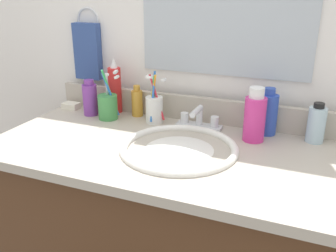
% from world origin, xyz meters
% --- Properties ---
extents(vanity_cabinet, '(1.05, 0.51, 0.72)m').
position_xyz_m(vanity_cabinet, '(0.00, 0.00, 0.36)').
color(vanity_cabinet, '#4C2D19').
rests_on(vanity_cabinet, ground_plane).
extents(countertop, '(1.09, 0.55, 0.03)m').
position_xyz_m(countertop, '(0.00, 0.00, 0.74)').
color(countertop, '#B2A899').
rests_on(countertop, vanity_cabinet).
extents(backsplash, '(1.09, 0.02, 0.09)m').
position_xyz_m(backsplash, '(0.00, 0.26, 0.80)').
color(backsplash, '#B2A899').
rests_on(backsplash, countertop).
extents(back_wall, '(2.19, 0.04, 1.30)m').
position_xyz_m(back_wall, '(0.00, 0.32, 0.65)').
color(back_wall, white).
rests_on(back_wall, ground_plane).
extents(towel_ring, '(0.10, 0.01, 0.10)m').
position_xyz_m(towel_ring, '(-0.45, 0.30, 1.09)').
color(towel_ring, silver).
extents(hand_towel, '(0.11, 0.04, 0.22)m').
position_xyz_m(hand_towel, '(-0.45, 0.28, 0.97)').
color(hand_towel, '#334C8C').
extents(sink_basin, '(0.36, 0.36, 0.11)m').
position_xyz_m(sink_basin, '(0.05, -0.01, 0.72)').
color(sink_basin, white).
rests_on(sink_basin, countertop).
extents(faucet, '(0.16, 0.10, 0.08)m').
position_xyz_m(faucet, '(0.05, 0.19, 0.78)').
color(faucet, silver).
rests_on(faucet, countertop).
extents(bottle_gel_clear, '(0.06, 0.06, 0.13)m').
position_xyz_m(bottle_gel_clear, '(0.43, 0.22, 0.81)').
color(bottle_gel_clear, silver).
rests_on(bottle_gel_clear, countertop).
extents(bottle_soap_pink, '(0.07, 0.07, 0.18)m').
position_xyz_m(bottle_soap_pink, '(0.25, 0.16, 0.83)').
color(bottle_soap_pink, '#D8338C').
rests_on(bottle_soap_pink, countertop).
extents(bottle_cream_purple, '(0.05, 0.05, 0.14)m').
position_xyz_m(bottle_cream_purple, '(-0.37, 0.17, 0.82)').
color(bottle_cream_purple, '#7A3899').
rests_on(bottle_cream_purple, countertop).
extents(bottle_oil_amber, '(0.04, 0.04, 0.12)m').
position_xyz_m(bottle_oil_amber, '(-0.20, 0.23, 0.80)').
color(bottle_oil_amber, gold).
rests_on(bottle_oil_amber, countertop).
extents(bottle_spray_red, '(0.05, 0.05, 0.21)m').
position_xyz_m(bottle_spray_red, '(-0.30, 0.24, 0.85)').
color(bottle_spray_red, red).
rests_on(bottle_spray_red, countertop).
extents(bottle_shampoo_blue, '(0.06, 0.06, 0.16)m').
position_xyz_m(bottle_shampoo_blue, '(0.28, 0.23, 0.82)').
color(bottle_shampoo_blue, '#2D4CB2').
rests_on(bottle_shampoo_blue, countertop).
extents(cup_white_ceramic, '(0.08, 0.08, 0.19)m').
position_xyz_m(cup_white_ceramic, '(-0.11, 0.19, 0.81)').
color(cup_white_ceramic, white).
rests_on(cup_white_ceramic, countertop).
extents(cup_green, '(0.08, 0.08, 0.19)m').
position_xyz_m(cup_green, '(-0.29, 0.16, 0.80)').
color(cup_green, '#3F8C47').
rests_on(cup_green, countertop).
extents(soap_bar, '(0.06, 0.04, 0.02)m').
position_xyz_m(soap_bar, '(-0.49, 0.20, 0.76)').
color(soap_bar, white).
rests_on(soap_bar, countertop).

